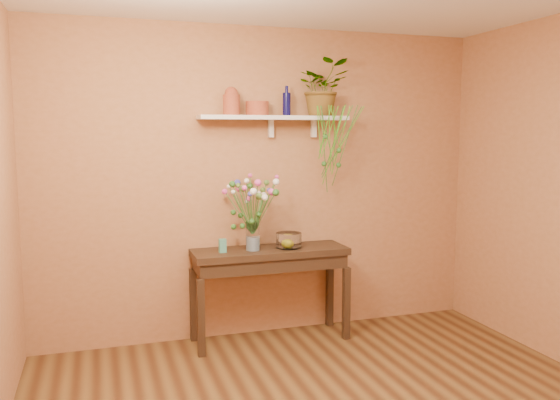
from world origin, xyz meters
TOP-DOWN VIEW (x-y plane):
  - room at (0.00, 0.00)m, footprint 4.04×4.04m
  - sideboard at (-0.02, 1.77)m, footprint 1.33×0.43m
  - wall_shelf at (0.06, 1.87)m, footprint 1.30×0.24m
  - terracotta_jug at (-0.33, 1.84)m, footprint 0.15×0.15m
  - terracotta_pot at (-0.09, 1.89)m, footprint 0.24×0.24m
  - blue_bottle at (0.16, 1.87)m, footprint 0.07×0.07m
  - spider_plant at (0.50, 1.88)m, footprint 0.48×0.43m
  - plant_fronds at (0.53, 1.73)m, footprint 0.44×0.39m
  - glass_vase at (-0.18, 1.75)m, footprint 0.12×0.12m
  - bouquet at (-0.18, 1.74)m, footprint 0.45×0.54m
  - glass_bowl at (0.14, 1.75)m, footprint 0.22×0.22m
  - lemon at (0.13, 1.73)m, footprint 0.08×0.08m
  - carton at (-0.44, 1.74)m, footprint 0.06×0.05m

SIDE VIEW (x-z plane):
  - sideboard at x=-0.02m, z-range 0.29..1.09m
  - lemon at x=0.13m, z-range 0.81..0.89m
  - carton at x=-0.44m, z-range 0.81..0.92m
  - glass_bowl at x=0.14m, z-range 0.80..0.93m
  - glass_vase at x=-0.18m, z-range 0.79..1.03m
  - bouquet at x=-0.18m, z-range 1.02..1.52m
  - room at x=0.00m, z-range 0.00..2.70m
  - plant_fronds at x=0.53m, z-range 1.31..2.07m
  - wall_shelf at x=0.06m, z-range 1.82..2.01m
  - terracotta_pot at x=-0.09m, z-range 1.94..2.06m
  - blue_bottle at x=0.16m, z-range 1.91..2.17m
  - terracotta_jug at x=-0.33m, z-range 1.93..2.16m
  - spider_plant at x=0.50m, z-range 1.94..2.42m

